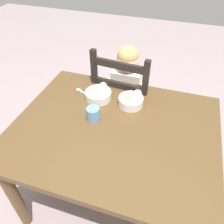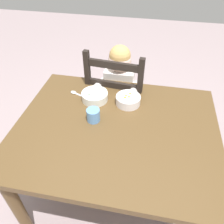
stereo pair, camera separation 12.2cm
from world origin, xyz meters
name	(u,v)px [view 1 (the left image)]	position (x,y,z in m)	size (l,w,h in m)	color
ground_plane	(114,191)	(0.00, 0.00, 0.00)	(8.00, 8.00, 0.00)	gray
dining_table	(114,139)	(0.00, 0.00, 0.61)	(1.18, 0.96, 0.71)	brown
dining_chair	(124,104)	(-0.08, 0.53, 0.46)	(0.46, 0.46, 0.96)	black
child_figure	(126,87)	(-0.07, 0.52, 0.63)	(0.32, 0.31, 0.96)	white
bowl_of_peas	(98,95)	(-0.18, 0.23, 0.74)	(0.17, 0.17, 0.06)	white
bowl_of_carrots	(131,101)	(0.04, 0.23, 0.74)	(0.16, 0.16, 0.06)	white
spoon	(81,91)	(-0.33, 0.27, 0.71)	(0.13, 0.07, 0.01)	silver
drinking_cup	(93,114)	(-0.14, 0.03, 0.75)	(0.08, 0.08, 0.08)	#649BDB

